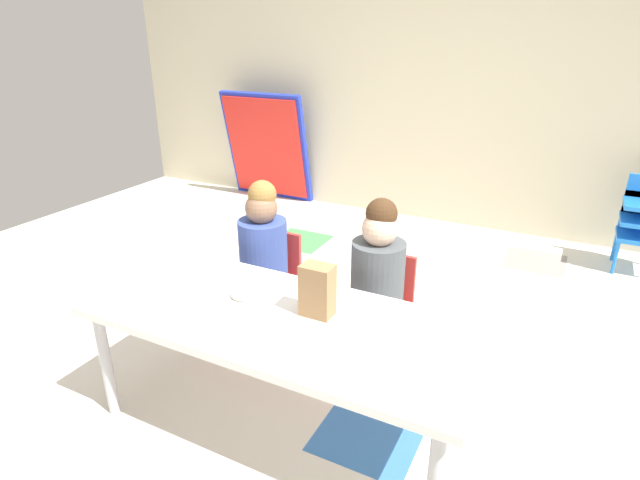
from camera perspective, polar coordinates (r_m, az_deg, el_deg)
The scene contains 9 objects.
ground_plane at distance 2.87m, azimuth 0.54°, elevation -12.62°, with size 6.67×4.81×0.02m.
back_wall at distance 4.64m, azimuth 14.55°, elevation 16.94°, with size 6.67×0.10×2.50m, color beige.
craft_table at distance 2.14m, azimuth -4.39°, elevation -9.51°, with size 1.64×0.69×0.56m.
seated_child_near_camera at distance 2.76m, azimuth -6.24°, elevation -0.81°, with size 0.32×0.31×0.92m.
seated_child_middle_seat at distance 2.49m, azimuth 6.53°, elevation -3.53°, with size 0.32×0.31×0.92m.
folded_activity_table at distance 5.26m, azimuth -5.98°, elevation 10.24°, with size 0.90×0.29×1.09m.
paper_bag_brown at distance 2.06m, azimuth -0.30°, elevation -5.64°, with size 0.13×0.09×0.22m, color #9E754C.
paper_plate_near_edge at distance 2.25m, azimuth -8.51°, elevation -6.35°, with size 0.18×0.18×0.01m, color white.
donut_powdered_on_plate at distance 2.24m, azimuth -8.54°, elevation -5.89°, with size 0.11×0.11×0.03m, color white.
Camera 1 is at (1.05, -2.10, 1.64)m, focal length 28.72 mm.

